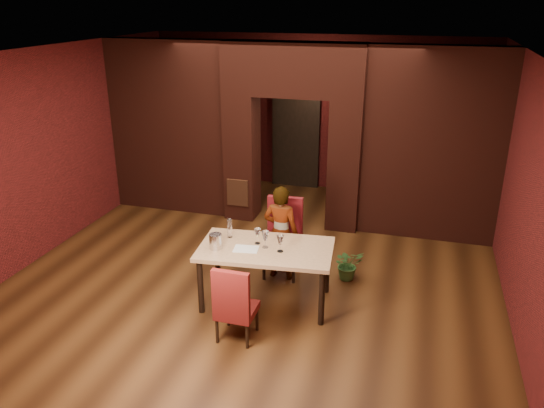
# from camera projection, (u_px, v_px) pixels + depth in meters

# --- Properties ---
(floor) EXTENTS (8.00, 8.00, 0.00)m
(floor) POSITION_uv_depth(u_px,v_px,m) (260.00, 269.00, 8.10)
(floor) COLOR #4D2C13
(floor) RESTS_ON ground
(ceiling) EXTENTS (7.00, 8.00, 0.04)m
(ceiling) POSITION_uv_depth(u_px,v_px,m) (258.00, 53.00, 6.93)
(ceiling) COLOR silver
(ceiling) RESTS_ON ground
(wall_back) EXTENTS (7.00, 0.04, 3.20)m
(wall_back) POSITION_uv_depth(u_px,v_px,m) (316.00, 114.00, 11.09)
(wall_back) COLOR maroon
(wall_back) RESTS_ON ground
(wall_front) EXTENTS (7.00, 0.04, 3.20)m
(wall_front) POSITION_uv_depth(u_px,v_px,m) (98.00, 327.00, 3.93)
(wall_front) COLOR maroon
(wall_front) RESTS_ON ground
(wall_left) EXTENTS (0.04, 8.00, 3.20)m
(wall_left) POSITION_uv_depth(u_px,v_px,m) (49.00, 151.00, 8.41)
(wall_left) COLOR maroon
(wall_left) RESTS_ON ground
(wall_right) EXTENTS (0.04, 8.00, 3.20)m
(wall_right) POSITION_uv_depth(u_px,v_px,m) (526.00, 193.00, 6.61)
(wall_right) COLOR maroon
(wall_right) RESTS_ON ground
(pillar_left) EXTENTS (0.55, 0.55, 2.30)m
(pillar_left) POSITION_uv_depth(u_px,v_px,m) (242.00, 157.00, 9.71)
(pillar_left) COLOR maroon
(pillar_left) RESTS_ON ground
(pillar_right) EXTENTS (0.55, 0.55, 2.30)m
(pillar_right) POSITION_uv_depth(u_px,v_px,m) (345.00, 165.00, 9.22)
(pillar_right) COLOR maroon
(pillar_right) RESTS_ON ground
(lintel) EXTENTS (2.45, 0.55, 0.90)m
(lintel) POSITION_uv_depth(u_px,v_px,m) (294.00, 69.00, 8.88)
(lintel) COLOR maroon
(lintel) RESTS_ON ground
(wing_wall_left) EXTENTS (2.28, 0.35, 3.20)m
(wing_wall_left) POSITION_uv_depth(u_px,v_px,m) (170.00, 128.00, 9.91)
(wing_wall_left) COLOR maroon
(wing_wall_left) RESTS_ON ground
(wing_wall_right) EXTENTS (2.28, 0.35, 3.20)m
(wing_wall_right) POSITION_uv_depth(u_px,v_px,m) (432.00, 146.00, 8.69)
(wing_wall_right) COLOR maroon
(wing_wall_right) RESTS_ON ground
(vent_panel) EXTENTS (0.40, 0.03, 0.50)m
(vent_panel) POSITION_uv_depth(u_px,v_px,m) (238.00, 193.00, 9.67)
(vent_panel) COLOR #99512C
(vent_panel) RESTS_ON ground
(rear_door) EXTENTS (0.90, 0.08, 2.10)m
(rear_door) POSITION_uv_depth(u_px,v_px,m) (296.00, 139.00, 11.34)
(rear_door) COLOR black
(rear_door) RESTS_ON ground
(rear_door_frame) EXTENTS (1.02, 0.04, 2.22)m
(rear_door_frame) POSITION_uv_depth(u_px,v_px,m) (296.00, 139.00, 11.31)
(rear_door_frame) COLOR black
(rear_door_frame) RESTS_ON ground
(dining_table) EXTENTS (1.84, 1.15, 0.82)m
(dining_table) POSITION_uv_depth(u_px,v_px,m) (266.00, 275.00, 7.10)
(dining_table) COLOR tan
(dining_table) RESTS_ON ground
(chair_far) EXTENTS (0.55, 0.55, 1.16)m
(chair_far) POSITION_uv_depth(u_px,v_px,m) (282.00, 239.00, 7.76)
(chair_far) COLOR maroon
(chair_far) RESTS_ON ground
(chair_near) EXTENTS (0.45, 0.45, 0.99)m
(chair_near) POSITION_uv_depth(u_px,v_px,m) (237.00, 301.00, 6.33)
(chair_near) COLOR maroon
(chair_near) RESTS_ON ground
(person_seated) EXTENTS (0.54, 0.38, 1.42)m
(person_seated) POSITION_uv_depth(u_px,v_px,m) (281.00, 233.00, 7.65)
(person_seated) COLOR white
(person_seated) RESTS_ON ground
(wine_glass_a) EXTENTS (0.09, 0.09, 0.21)m
(wine_glass_a) POSITION_uv_depth(u_px,v_px,m) (257.00, 236.00, 7.02)
(wine_glass_a) COLOR white
(wine_glass_a) RESTS_ON dining_table
(wine_glass_b) EXTENTS (0.09, 0.09, 0.23)m
(wine_glass_b) POSITION_uv_depth(u_px,v_px,m) (265.00, 239.00, 6.91)
(wine_glass_b) COLOR white
(wine_glass_b) RESTS_ON dining_table
(wine_glass_c) EXTENTS (0.09, 0.09, 0.23)m
(wine_glass_c) POSITION_uv_depth(u_px,v_px,m) (280.00, 243.00, 6.80)
(wine_glass_c) COLOR silver
(wine_glass_c) RESTS_ON dining_table
(tasting_sheet) EXTENTS (0.35, 0.28, 0.00)m
(tasting_sheet) POSITION_uv_depth(u_px,v_px,m) (246.00, 249.00, 6.90)
(tasting_sheet) COLOR silver
(tasting_sheet) RESTS_ON dining_table
(wine_bucket) EXTENTS (0.17, 0.17, 0.20)m
(wine_bucket) POSITION_uv_depth(u_px,v_px,m) (216.00, 241.00, 6.89)
(wine_bucket) COLOR silver
(wine_bucket) RESTS_ON dining_table
(water_bottle) EXTENTS (0.07, 0.07, 0.28)m
(water_bottle) POSITION_uv_depth(u_px,v_px,m) (230.00, 228.00, 7.20)
(water_bottle) COLOR white
(water_bottle) RESTS_ON dining_table
(potted_plant) EXTENTS (0.55, 0.53, 0.47)m
(potted_plant) POSITION_uv_depth(u_px,v_px,m) (348.00, 264.00, 7.76)
(potted_plant) COLOR #326229
(potted_plant) RESTS_ON ground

